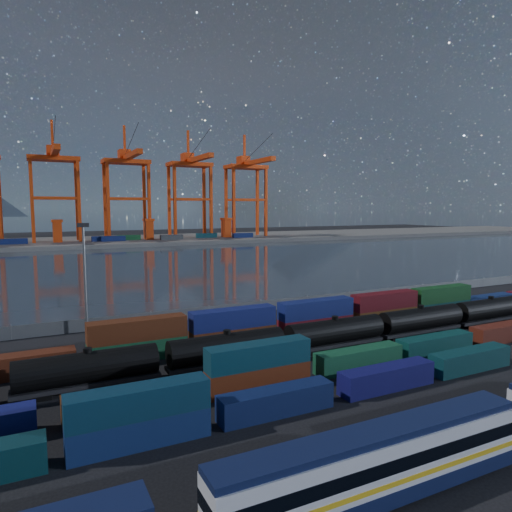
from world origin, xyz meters
name	(u,v)px	position (x,y,z in m)	size (l,w,h in m)	color
ground	(361,356)	(0.00, 0.00, 0.00)	(700.00, 700.00, 0.00)	black
harbor_water	(156,265)	(0.00, 105.00, 0.01)	(700.00, 700.00, 0.00)	#28303A
far_quay	(107,241)	(0.00, 210.00, 1.00)	(700.00, 70.00, 2.00)	#514F4C
distant_mountains	(60,146)	(63.02, 1600.00, 220.29)	(2470.00, 1100.00, 520.00)	#1E2630
passenger_train	(377,465)	(-17.79, -23.26, 2.45)	(75.03, 2.84, 4.88)	silver
container_row_south	(317,388)	(-13.03, -9.47, 1.69)	(126.35, 2.26, 4.82)	#46484C
container_row_mid	(424,345)	(7.15, -3.49, 1.43)	(140.01, 2.30, 4.90)	#404245
container_row_north	(314,320)	(0.32, 11.24, 2.11)	(141.33, 2.43, 5.18)	navy
tanker_string	(380,326)	(6.54, 3.94, 2.25)	(123.12, 3.14, 4.50)	black
waterfront_fence	(261,306)	(0.00, 28.00, 1.00)	(160.12, 0.12, 2.20)	#595B5E
yard_light_mast	(85,273)	(-30.00, 26.00, 9.30)	(1.60, 0.40, 16.60)	slate
gantry_cranes	(92,170)	(-7.50, 203.35, 38.06)	(198.88, 45.85, 62.09)	red
quay_containers	(89,239)	(-11.00, 195.46, 3.30)	(172.58, 10.99, 2.60)	navy
straddle_carriers	(105,229)	(-2.50, 200.00, 7.82)	(140.00, 7.00, 11.10)	red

